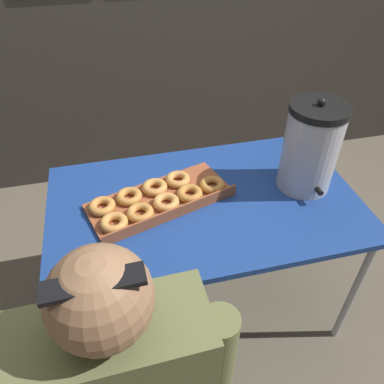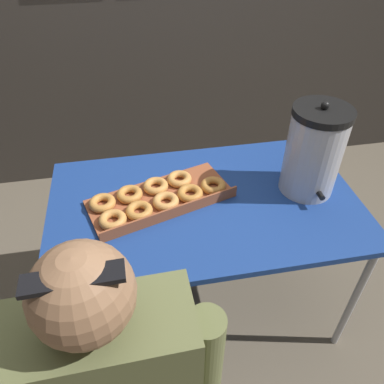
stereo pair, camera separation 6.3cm
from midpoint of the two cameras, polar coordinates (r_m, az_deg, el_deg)
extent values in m
plane|color=brown|center=(2.14, 0.60, -16.15)|extent=(12.00, 12.00, 0.00)
cube|color=navy|center=(1.59, 0.78, -1.76)|extent=(1.30, 0.79, 0.03)
cylinder|color=#ADADB2|center=(1.66, -18.43, -22.46)|extent=(0.03, 0.03, 0.70)
cylinder|color=#ADADB2|center=(1.87, 22.43, -14.07)|extent=(0.03, 0.03, 0.70)
cylinder|color=#ADADB2|center=(2.09, -18.16, -5.48)|extent=(0.03, 0.03, 0.70)
cylinder|color=#ADADB2|center=(2.25, 13.59, -0.45)|extent=(0.03, 0.03, 0.70)
cube|color=brown|center=(1.58, -6.01, -1.16)|extent=(0.64, 0.42, 0.02)
cube|color=brown|center=(1.48, -4.03, -3.11)|extent=(0.57, 0.18, 0.04)
torus|color=#D08D46|center=(1.48, -13.00, -4.61)|extent=(0.15, 0.15, 0.03)
torus|color=#C6833C|center=(1.50, -9.10, -3.17)|extent=(0.15, 0.15, 0.03)
torus|color=#D5934B|center=(1.53, -5.15, -1.59)|extent=(0.14, 0.14, 0.03)
torus|color=#C07E36|center=(1.57, -1.49, -0.25)|extent=(0.13, 0.13, 0.03)
torus|color=#C28039|center=(1.61, 1.97, 1.08)|extent=(0.15, 0.15, 0.03)
torus|color=#C7843D|center=(1.56, -14.67, -2.13)|extent=(0.13, 0.13, 0.03)
torus|color=#C6833C|center=(1.58, -10.70, -0.70)|extent=(0.12, 0.12, 0.03)
torus|color=#CE8C45|center=(1.61, -6.83, 0.70)|extent=(0.12, 0.12, 0.03)
torus|color=#D08E46|center=(1.64, -3.27, 1.91)|extent=(0.14, 0.14, 0.03)
cylinder|color=#B7B7BC|center=(1.63, 16.46, 6.06)|extent=(0.23, 0.23, 0.36)
cylinder|color=black|center=(1.54, 17.80, 11.97)|extent=(0.24, 0.24, 0.03)
sphere|color=black|center=(1.52, 18.01, 12.88)|extent=(0.03, 0.03, 0.03)
cylinder|color=black|center=(1.61, 17.57, 0.34)|extent=(0.02, 0.06, 0.02)
cube|color=black|center=(1.37, -18.98, -12.38)|extent=(0.10, 0.16, 0.01)
cube|color=#2D333D|center=(1.37, -19.03, -12.24)|extent=(0.09, 0.14, 0.00)
cube|color=#60663D|center=(1.15, -12.29, -26.24)|extent=(0.48, 0.23, 0.54)
sphere|color=#8E6647|center=(0.83, -16.07, -15.37)|extent=(0.23, 0.23, 0.23)
cube|color=black|center=(0.74, -17.24, -13.21)|extent=(0.20, 0.05, 0.01)
cylinder|color=#60663D|center=(1.19, 2.20, -24.17)|extent=(0.11, 0.11, 0.43)
camera|label=1|loc=(0.03, -91.18, -1.00)|focal=35.00mm
camera|label=2|loc=(0.03, 88.82, 1.00)|focal=35.00mm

